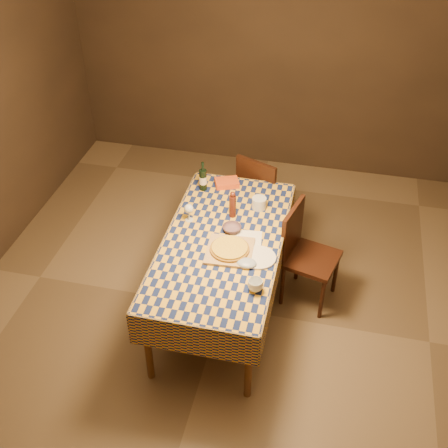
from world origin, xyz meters
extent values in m
plane|color=brown|center=(0.00, 0.00, 0.00)|extent=(5.00, 5.00, 0.00)
cube|color=#34271D|center=(0.00, 2.50, 1.35)|extent=(4.50, 0.10, 2.70)
cylinder|color=brown|center=(-0.38, -0.83, 0.38)|extent=(0.06, 0.06, 0.75)
cylinder|color=brown|center=(0.38, -0.83, 0.38)|extent=(0.06, 0.06, 0.75)
cylinder|color=brown|center=(-0.38, 0.83, 0.38)|extent=(0.06, 0.06, 0.75)
cylinder|color=brown|center=(0.38, 0.83, 0.38)|extent=(0.06, 0.06, 0.75)
cube|color=brown|center=(0.00, 0.00, 0.74)|extent=(0.90, 1.80, 0.03)
cube|color=olive|center=(0.00, 0.00, 0.76)|extent=(0.92, 1.82, 0.02)
cube|color=olive|center=(0.00, -0.92, 0.62)|extent=(0.94, 0.01, 0.30)
cube|color=olive|center=(0.00, 0.92, 0.62)|extent=(0.94, 0.01, 0.30)
cube|color=olive|center=(-0.47, 0.00, 0.62)|extent=(0.01, 1.84, 0.30)
cube|color=olive|center=(0.47, 0.00, 0.62)|extent=(0.01, 1.84, 0.30)
cube|color=tan|center=(0.08, -0.12, 0.78)|extent=(0.38, 0.38, 0.02)
cylinder|color=#8A5C17|center=(0.08, -0.12, 0.80)|extent=(0.37, 0.37, 0.02)
cylinder|color=gold|center=(0.08, -0.12, 0.82)|extent=(0.34, 0.34, 0.01)
cylinder|color=#461910|center=(0.01, 0.34, 0.87)|extent=(0.07, 0.07, 0.20)
sphere|color=#461910|center=(0.01, 0.34, 0.99)|extent=(0.04, 0.04, 0.04)
imported|color=#634853|center=(0.05, 0.14, 0.79)|extent=(0.16, 0.16, 0.05)
cylinder|color=silver|center=(-0.33, 0.20, 0.77)|extent=(0.08, 0.08, 0.00)
cylinder|color=silver|center=(-0.33, 0.20, 0.81)|extent=(0.01, 0.01, 0.07)
sphere|color=silver|center=(-0.33, 0.20, 0.89)|extent=(0.08, 0.08, 0.08)
ellipsoid|color=#3A070F|center=(-0.33, 0.20, 0.88)|extent=(0.05, 0.05, 0.03)
cylinder|color=black|center=(-0.33, 0.67, 0.87)|extent=(0.08, 0.08, 0.20)
cylinder|color=black|center=(-0.33, 0.67, 1.01)|extent=(0.03, 0.03, 0.08)
cylinder|color=beige|center=(-0.33, 0.67, 0.87)|extent=(0.08, 0.08, 0.07)
cylinder|color=silver|center=(0.21, 0.50, 0.82)|extent=(0.12, 0.12, 0.10)
cube|color=#D04B1B|center=(-0.14, 0.77, 0.80)|extent=(0.25, 0.21, 0.05)
cylinder|color=white|center=(0.31, -0.15, 0.78)|extent=(0.34, 0.34, 0.02)
imported|color=white|center=(0.35, -0.48, 0.81)|extent=(0.12, 0.12, 0.09)
cube|color=white|center=(0.17, 0.07, 0.77)|extent=(0.27, 0.22, 0.00)
ellipsoid|color=#93A5BC|center=(0.24, -0.24, 0.79)|extent=(0.16, 0.12, 0.04)
cube|color=black|center=(0.17, 1.16, 0.45)|extent=(0.55, 0.55, 0.04)
cube|color=black|center=(0.09, 0.98, 0.70)|extent=(0.40, 0.19, 0.46)
cylinder|color=black|center=(0.40, 1.26, 0.21)|extent=(0.04, 0.04, 0.43)
cylinder|color=black|center=(0.07, 1.40, 0.21)|extent=(0.04, 0.04, 0.43)
cylinder|color=black|center=(0.27, 0.93, 0.21)|extent=(0.04, 0.04, 0.43)
cylinder|color=black|center=(-0.07, 1.06, 0.21)|extent=(0.04, 0.04, 0.43)
cube|color=black|center=(0.71, 0.30, 0.45)|extent=(0.51, 0.51, 0.04)
cube|color=black|center=(0.52, 0.35, 0.70)|extent=(0.14, 0.42, 0.46)
cylinder|color=black|center=(0.84, 0.08, 0.21)|extent=(0.04, 0.04, 0.43)
cylinder|color=black|center=(0.93, 0.43, 0.21)|extent=(0.04, 0.04, 0.43)
cylinder|color=black|center=(0.49, 0.17, 0.21)|extent=(0.04, 0.04, 0.43)
cylinder|color=black|center=(0.58, 0.52, 0.21)|extent=(0.04, 0.04, 0.43)
camera|label=1|loc=(0.77, -3.34, 3.64)|focal=45.00mm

